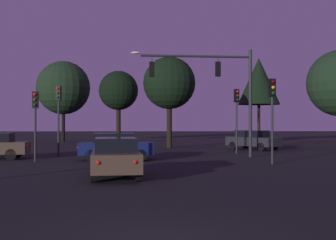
{
  "coord_description": "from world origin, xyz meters",
  "views": [
    {
      "loc": [
        -0.04,
        -7.44,
        2.07
      ],
      "look_at": [
        1.07,
        19.78,
        2.28
      ],
      "focal_mm": 47.13,
      "sensor_mm": 36.0,
      "label": 1
    }
  ],
  "objects_px": {
    "tree_right_cluster": "(119,91)",
    "traffic_light_corner_left": "(237,108)",
    "tree_left_far": "(259,81)",
    "tree_lot_edge": "(63,88)",
    "traffic_light_corner_right": "(58,106)",
    "car_far_lane": "(253,140)",
    "car_crossing_left": "(116,146)",
    "tree_behind_sign": "(169,83)",
    "car_nearside_lane": "(116,156)",
    "traffic_light_median": "(35,112)",
    "traffic_signal_mast_arm": "(215,81)",
    "traffic_light_far_side": "(272,104)"
  },
  "relations": [
    {
      "from": "traffic_signal_mast_arm",
      "to": "tree_behind_sign",
      "type": "relative_size",
      "value": 0.96
    },
    {
      "from": "traffic_light_median",
      "to": "tree_left_far",
      "type": "bearing_deg",
      "value": 52.02
    },
    {
      "from": "traffic_light_corner_left",
      "to": "car_nearside_lane",
      "type": "xyz_separation_m",
      "value": [
        -7.26,
        -12.85,
        -2.33
      ]
    },
    {
      "from": "car_crossing_left",
      "to": "tree_left_far",
      "type": "bearing_deg",
      "value": 58.06
    },
    {
      "from": "traffic_signal_mast_arm",
      "to": "traffic_light_far_side",
      "type": "height_order",
      "value": "traffic_signal_mast_arm"
    },
    {
      "from": "traffic_light_corner_left",
      "to": "tree_left_far",
      "type": "height_order",
      "value": "tree_left_far"
    },
    {
      "from": "traffic_signal_mast_arm",
      "to": "tree_lot_edge",
      "type": "bearing_deg",
      "value": 120.62
    },
    {
      "from": "traffic_light_median",
      "to": "car_crossing_left",
      "type": "xyz_separation_m",
      "value": [
        4.24,
        1.04,
        -1.91
      ]
    },
    {
      "from": "car_nearside_lane",
      "to": "tree_left_far",
      "type": "bearing_deg",
      "value": 66.37
    },
    {
      "from": "traffic_light_corner_left",
      "to": "car_crossing_left",
      "type": "bearing_deg",
      "value": -147.83
    },
    {
      "from": "car_far_lane",
      "to": "tree_right_cluster",
      "type": "height_order",
      "value": "tree_right_cluster"
    },
    {
      "from": "traffic_light_median",
      "to": "tree_behind_sign",
      "type": "xyz_separation_m",
      "value": [
        7.8,
        13.35,
        2.77
      ]
    },
    {
      "from": "traffic_light_corner_right",
      "to": "tree_behind_sign",
      "type": "xyz_separation_m",
      "value": [
        7.46,
        9.04,
        2.32
      ]
    },
    {
      "from": "car_crossing_left",
      "to": "tree_behind_sign",
      "type": "relative_size",
      "value": 0.55
    },
    {
      "from": "tree_left_far",
      "to": "tree_lot_edge",
      "type": "xyz_separation_m",
      "value": [
        -21.39,
        3.02,
        -0.53
      ]
    },
    {
      "from": "car_crossing_left",
      "to": "tree_left_far",
      "type": "height_order",
      "value": "tree_left_far"
    },
    {
      "from": "traffic_light_corner_left",
      "to": "traffic_light_corner_right",
      "type": "distance_m",
      "value": 11.87
    },
    {
      "from": "traffic_light_far_side",
      "to": "tree_behind_sign",
      "type": "height_order",
      "value": "tree_behind_sign"
    },
    {
      "from": "traffic_light_corner_left",
      "to": "traffic_light_median",
      "type": "relative_size",
      "value": 1.17
    },
    {
      "from": "traffic_signal_mast_arm",
      "to": "car_far_lane",
      "type": "relative_size",
      "value": 1.69
    },
    {
      "from": "traffic_light_median",
      "to": "car_nearside_lane",
      "type": "distance_m",
      "value": 8.61
    },
    {
      "from": "traffic_signal_mast_arm",
      "to": "tree_right_cluster",
      "type": "bearing_deg",
      "value": 110.21
    },
    {
      "from": "tree_right_cluster",
      "to": "traffic_light_corner_left",
      "type": "bearing_deg",
      "value": -60.82
    },
    {
      "from": "car_far_lane",
      "to": "tree_left_far",
      "type": "distance_m",
      "value": 14.39
    },
    {
      "from": "car_crossing_left",
      "to": "traffic_signal_mast_arm",
      "type": "bearing_deg",
      "value": 16.35
    },
    {
      "from": "traffic_light_far_side",
      "to": "car_crossing_left",
      "type": "relative_size",
      "value": 1.01
    },
    {
      "from": "car_crossing_left",
      "to": "tree_lot_edge",
      "type": "height_order",
      "value": "tree_lot_edge"
    },
    {
      "from": "traffic_light_corner_right",
      "to": "traffic_light_median",
      "type": "relative_size",
      "value": 1.17
    },
    {
      "from": "traffic_light_corner_right",
      "to": "tree_behind_sign",
      "type": "height_order",
      "value": "tree_behind_sign"
    },
    {
      "from": "traffic_signal_mast_arm",
      "to": "tree_behind_sign",
      "type": "bearing_deg",
      "value": 102.4
    },
    {
      "from": "tree_left_far",
      "to": "tree_behind_sign",
      "type": "bearing_deg",
      "value": -136.55
    },
    {
      "from": "traffic_signal_mast_arm",
      "to": "traffic_light_corner_right",
      "type": "bearing_deg",
      "value": 171.04
    },
    {
      "from": "traffic_light_corner_left",
      "to": "traffic_light_median",
      "type": "height_order",
      "value": "traffic_light_corner_left"
    },
    {
      "from": "traffic_light_far_side",
      "to": "tree_lot_edge",
      "type": "height_order",
      "value": "tree_lot_edge"
    },
    {
      "from": "car_nearside_lane",
      "to": "tree_right_cluster",
      "type": "xyz_separation_m",
      "value": [
        -1.98,
        29.4,
        4.69
      ]
    },
    {
      "from": "car_nearside_lane",
      "to": "tree_left_far",
      "type": "relative_size",
      "value": 0.51
    },
    {
      "from": "traffic_light_corner_left",
      "to": "tree_lot_edge",
      "type": "distance_m",
      "value": 25.48
    },
    {
      "from": "tree_lot_edge",
      "to": "traffic_light_corner_right",
      "type": "bearing_deg",
      "value": -79.77
    },
    {
      "from": "car_crossing_left",
      "to": "car_far_lane",
      "type": "xyz_separation_m",
      "value": [
        9.95,
        9.16,
        -0.0
      ]
    },
    {
      "from": "traffic_light_median",
      "to": "tree_left_far",
      "type": "height_order",
      "value": "tree_left_far"
    },
    {
      "from": "tree_behind_sign",
      "to": "tree_lot_edge",
      "type": "height_order",
      "value": "tree_lot_edge"
    },
    {
      "from": "traffic_light_corner_right",
      "to": "traffic_light_median",
      "type": "bearing_deg",
      "value": -94.58
    },
    {
      "from": "traffic_light_corner_left",
      "to": "tree_behind_sign",
      "type": "distance_m",
      "value": 8.84
    },
    {
      "from": "car_crossing_left",
      "to": "tree_right_cluster",
      "type": "distance_m",
      "value": 22.04
    },
    {
      "from": "car_nearside_lane",
      "to": "traffic_light_corner_left",
      "type": "bearing_deg",
      "value": 60.53
    },
    {
      "from": "car_nearside_lane",
      "to": "car_crossing_left",
      "type": "distance_m",
      "value": 7.93
    },
    {
      "from": "car_far_lane",
      "to": "traffic_light_corner_left",
      "type": "bearing_deg",
      "value": -116.47
    },
    {
      "from": "traffic_signal_mast_arm",
      "to": "traffic_light_corner_right",
      "type": "height_order",
      "value": "traffic_signal_mast_arm"
    },
    {
      "from": "traffic_light_corner_left",
      "to": "tree_right_cluster",
      "type": "relative_size",
      "value": 0.58
    },
    {
      "from": "car_nearside_lane",
      "to": "tree_right_cluster",
      "type": "height_order",
      "value": "tree_right_cluster"
    }
  ]
}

